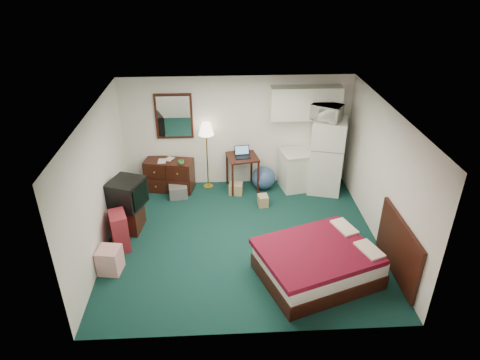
{
  "coord_description": "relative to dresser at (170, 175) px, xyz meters",
  "views": [
    {
      "loc": [
        -0.4,
        -6.54,
        4.83
      ],
      "look_at": [
        -0.03,
        0.34,
        1.08
      ],
      "focal_mm": 32.0,
      "sensor_mm": 36.0,
      "label": 1
    }
  ],
  "objects": [
    {
      "name": "headboard",
      "position": [
        3.98,
        -3.11,
        0.19
      ],
      "size": [
        0.06,
        1.56,
        1.0
      ],
      "primitive_type": null,
      "color": "black",
      "rests_on": "walls"
    },
    {
      "name": "laptop",
      "position": [
        1.64,
        -0.11,
        0.56
      ],
      "size": [
        0.35,
        0.3,
        0.22
      ],
      "primitive_type": null,
      "rotation": [
        0.0,
        0.0,
        0.12
      ],
      "color": "black",
      "rests_on": "desk"
    },
    {
      "name": "floor_lamp",
      "position": [
        0.85,
        0.07,
        0.42
      ],
      "size": [
        0.36,
        0.36,
        1.55
      ],
      "primitive_type": null,
      "rotation": [
        0.0,
        0.0,
        -0.08
      ],
      "color": "gold",
      "rests_on": "floor"
    },
    {
      "name": "crt_tv",
      "position": [
        -0.62,
        -1.54,
        0.45
      ],
      "size": [
        0.76,
        0.79,
        0.53
      ],
      "primitive_type": null,
      "rotation": [
        0.0,
        0.0,
        -0.36
      ],
      "color": "black",
      "rests_on": "tv_stand"
    },
    {
      "name": "ceiling",
      "position": [
        1.52,
        -1.98,
        2.14
      ],
      "size": [
        5.0,
        4.5,
        0.01
      ],
      "primitive_type": "cube",
      "color": "white",
      "rests_on": "walls"
    },
    {
      "name": "file_bin",
      "position": [
        0.21,
        -0.38,
        -0.22
      ],
      "size": [
        0.42,
        0.34,
        0.27
      ],
      "primitive_type": null,
      "rotation": [
        0.0,
        0.0,
        0.12
      ],
      "color": "slate",
      "rests_on": "floor"
    },
    {
      "name": "book_a",
      "position": [
        -0.22,
        -0.04,
        0.48
      ],
      "size": [
        0.17,
        0.02,
        0.24
      ],
      "primitive_type": "imported",
      "rotation": [
        0.0,
        0.0,
        0.01
      ],
      "color": "#977F51",
      "rests_on": "dresser"
    },
    {
      "name": "microwave",
      "position": [
        3.36,
        -0.22,
        1.53
      ],
      "size": [
        0.68,
        0.6,
        0.41
      ],
      "primitive_type": "imported",
      "rotation": [
        0.0,
        0.0,
        -0.57
      ],
      "color": "white",
      "rests_on": "fridge"
    },
    {
      "name": "bed",
      "position": [
        2.69,
        -3.11,
        -0.07
      ],
      "size": [
        2.15,
        1.92,
        0.57
      ],
      "primitive_type": null,
      "rotation": [
        0.0,
        0.0,
        0.35
      ],
      "color": "#410419",
      "rests_on": "floor"
    },
    {
      "name": "mug",
      "position": [
        0.3,
        -0.21,
        0.42
      ],
      "size": [
        0.16,
        0.15,
        0.13
      ],
      "primitive_type": "imported",
      "rotation": [
        0.0,
        0.0,
        -0.41
      ],
      "color": "#468240",
      "rests_on": "dresser"
    },
    {
      "name": "fridge",
      "position": [
        3.46,
        -0.21,
        0.48
      ],
      "size": [
        0.85,
        0.85,
        1.68
      ],
      "primitive_type": null,
      "rotation": [
        0.0,
        0.0,
        -0.26
      ],
      "color": "white",
      "rests_on": "floor"
    },
    {
      "name": "mirror",
      "position": [
        0.17,
        0.24,
        1.29
      ],
      "size": [
        0.8,
        0.06,
        1.0
      ],
      "primitive_type": null,
      "color": "white",
      "rests_on": "walls"
    },
    {
      "name": "floor",
      "position": [
        1.52,
        -1.98,
        -0.36
      ],
      "size": [
        5.0,
        4.5,
        0.01
      ],
      "primitive_type": "cube",
      "color": "#0E3A36",
      "rests_on": "ground"
    },
    {
      "name": "dresser",
      "position": [
        0.0,
        0.0,
        0.0
      ],
      "size": [
        1.12,
        0.67,
        0.72
      ],
      "primitive_type": null,
      "rotation": [
        0.0,
        0.0,
        -0.2
      ],
      "color": "black",
      "rests_on": "floor"
    },
    {
      "name": "book_b",
      "position": [
        -0.05,
        0.09,
        0.47
      ],
      "size": [
        0.15,
        0.1,
        0.22
      ],
      "primitive_type": "imported",
      "rotation": [
        0.0,
        0.0,
        -0.49
      ],
      "color": "#977F51",
      "rests_on": "dresser"
    },
    {
      "name": "exercise_ball",
      "position": [
        2.11,
        -0.08,
        -0.09
      ],
      "size": [
        0.64,
        0.64,
        0.53
      ],
      "primitive_type": "sphere",
      "rotation": [
        0.0,
        0.0,
        0.25
      ],
      "color": "#304E7B",
      "rests_on": "floor"
    },
    {
      "name": "desk",
      "position": [
        1.63,
        -0.05,
        0.05
      ],
      "size": [
        0.74,
        0.74,
        0.81
      ],
      "primitive_type": null,
      "rotation": [
        0.0,
        0.0,
        0.19
      ],
      "color": "black",
      "rests_on": "floor"
    },
    {
      "name": "cardboard_box_b",
      "position": [
        2.02,
        -0.82,
        -0.24
      ],
      "size": [
        0.23,
        0.26,
        0.24
      ],
      "primitive_type": null,
      "rotation": [
        0.0,
        0.0,
        0.11
      ],
      "color": "#977F51",
      "rests_on": "floor"
    },
    {
      "name": "retail_box",
      "position": [
        -0.76,
        -2.76,
        -0.13
      ],
      "size": [
        0.41,
        0.41,
        0.45
      ],
      "primitive_type": null,
      "rotation": [
        0.0,
        0.0,
        -0.15
      ],
      "color": "beige",
      "rests_on": "floor"
    },
    {
      "name": "tv_stand",
      "position": [
        -0.68,
        -1.52,
        -0.09
      ],
      "size": [
        0.61,
        0.65,
        0.54
      ],
      "primitive_type": null,
      "rotation": [
        0.0,
        0.0,
        -0.14
      ],
      "color": "black",
      "rests_on": "floor"
    },
    {
      "name": "upper_cabinets",
      "position": [
        2.97,
        0.1,
        1.59
      ],
      "size": [
        1.5,
        0.35,
        0.7
      ],
      "primitive_type": null,
      "color": "silver",
      "rests_on": "walls"
    },
    {
      "name": "cardboard_box_a",
      "position": [
        1.47,
        -0.28,
        -0.24
      ],
      "size": [
        0.32,
        0.29,
        0.25
      ],
      "primitive_type": null,
      "rotation": [
        0.0,
        0.0,
        -0.15
      ],
      "color": "#977F51",
      "rests_on": "floor"
    },
    {
      "name": "walls",
      "position": [
        1.52,
        -1.98,
        0.89
      ],
      "size": [
        5.01,
        4.51,
        2.5
      ],
      "color": "white",
      "rests_on": "floor"
    },
    {
      "name": "suitcase",
      "position": [
        -0.7,
        -2.12,
        0.0
      ],
      "size": [
        0.41,
        0.51,
        0.72
      ],
      "primitive_type": null,
      "rotation": [
        0.0,
        0.0,
        0.35
      ],
      "color": "maroon",
      "rests_on": "floor"
    },
    {
      "name": "kitchen_counter",
      "position": [
        2.91,
        -0.07,
        0.08
      ],
      "size": [
        0.89,
        0.75,
        0.87
      ],
      "primitive_type": null,
      "rotation": [
        0.0,
        0.0,
        0.19
      ],
      "color": "silver",
      "rests_on": "floor"
    }
  ]
}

